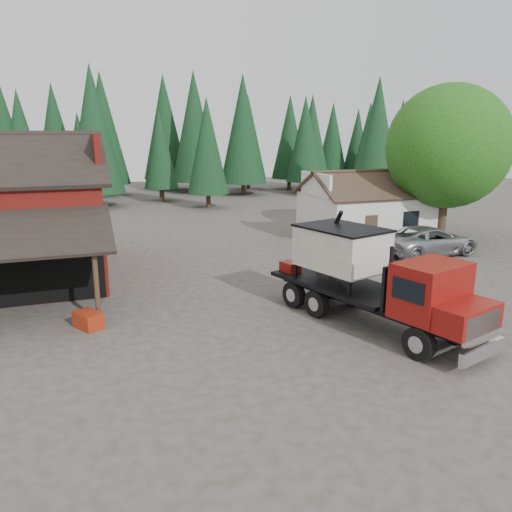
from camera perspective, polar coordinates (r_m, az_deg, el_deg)
name	(u,v)px	position (r m, az deg, el deg)	size (l,w,h in m)	color
ground	(254,322)	(19.33, -0.22, -7.52)	(120.00, 120.00, 0.00)	#403A32
farmhouse	(366,212)	(35.90, 12.50, 4.90)	(8.60, 6.42, 4.65)	silver
deciduous_tree	(448,151)	(35.47, 21.12, 11.11)	(8.00, 8.00, 10.20)	#382619
conifer_backdrop	(132,196)	(59.68, -14.00, 6.66)	(76.00, 16.00, 16.00)	black
near_pine_b	(207,146)	(48.49, -5.60, 12.42)	(3.96, 3.96, 10.40)	#382619
near_pine_c	(377,135)	(51.30, 13.66, 13.30)	(4.84, 4.84, 12.40)	#382619
near_pine_d	(93,130)	(51.00, -18.08, 13.58)	(5.28, 5.28, 13.40)	#382619
feed_truck	(371,276)	(18.97, 13.01, -2.22)	(4.83, 9.35, 4.08)	black
silver_car	(429,241)	(31.28, 19.17, 1.67)	(2.85, 6.19, 1.72)	#A2A3A9
equip_box	(88,320)	(19.68, -18.62, -6.95)	(0.70, 1.10, 0.60)	maroon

